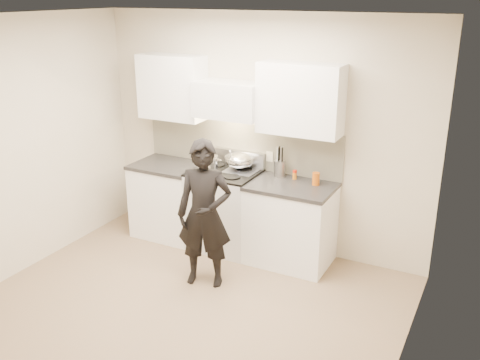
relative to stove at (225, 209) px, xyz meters
name	(u,v)px	position (x,y,z in m)	size (l,w,h in m)	color
ground_plane	(181,312)	(0.30, -1.42, -0.47)	(4.00, 4.00, 0.00)	#80674A
room_shell	(192,141)	(0.24, -1.05, 1.12)	(4.04, 3.54, 2.70)	beige
stove	(225,209)	(0.00, 0.00, 0.00)	(0.76, 0.65, 0.96)	silver
counter_right	(290,223)	(0.83, 0.00, -0.01)	(0.92, 0.67, 0.92)	white
counter_left	(170,199)	(-0.78, 0.00, -0.01)	(0.82, 0.67, 0.92)	white
wok	(240,160)	(0.12, 0.14, 0.58)	(0.34, 0.42, 0.28)	silver
stock_pot	(207,164)	(-0.17, -0.11, 0.57)	(0.37, 0.27, 0.17)	silver
utensil_crock	(280,167)	(0.60, 0.20, 0.55)	(0.13, 0.13, 0.34)	#A7A7A7
spice_jar	(295,175)	(0.79, 0.18, 0.50)	(0.05, 0.05, 0.11)	#C36914
oil_glass	(316,179)	(1.06, 0.11, 0.51)	(0.08, 0.08, 0.14)	#BD530C
person	(204,214)	(0.22, -0.83, 0.30)	(0.56, 0.37, 1.54)	black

